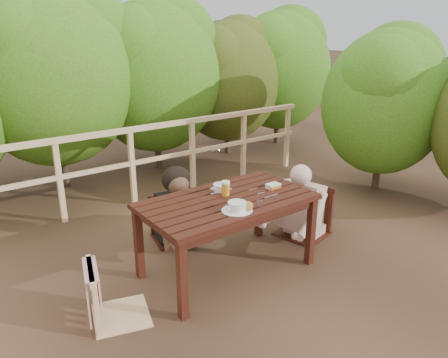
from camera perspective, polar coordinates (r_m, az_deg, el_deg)
ground at (r=4.23m, az=0.41°, el=-11.76°), size 60.00×60.00×0.00m
table at (r=4.05m, az=0.42°, el=-7.46°), size 1.54×0.87×0.71m
chair_left at (r=3.49m, az=-13.83°, el=-11.10°), size 0.55×0.55×0.90m
chair_far at (r=4.62m, az=-6.68°, el=-2.93°), size 0.52×0.52×0.88m
chair_right at (r=4.75m, az=10.53°, el=-1.65°), size 0.60×0.60×1.01m
woman at (r=4.56m, az=-6.91°, el=-0.29°), size 0.65×0.75×1.32m
diner_right at (r=4.71m, az=10.92°, el=0.53°), size 0.79×0.70×1.38m
railing at (r=5.61m, az=-11.93°, el=1.57°), size 5.60×0.10×1.01m
hedge_row at (r=6.61m, az=-14.14°, el=16.45°), size 6.60×1.60×3.80m
shrub_side at (r=6.07m, az=26.82°, el=10.46°), size 1.40×2.20×2.90m
soup_near at (r=3.65m, az=1.73°, el=-3.67°), size 0.27×0.27×0.09m
soup_far at (r=4.08m, az=-0.43°, el=-1.19°), size 0.24×0.24×0.08m
bread_roll at (r=3.68m, az=2.88°, el=-3.59°), size 0.14×0.11×0.08m
beer_glass at (r=3.96m, az=0.22°, el=-1.32°), size 0.08×0.08×0.15m
tumbler at (r=3.73m, az=4.67°, el=-3.36°), size 0.06×0.06×0.07m
butter_tub at (r=4.17m, az=6.45°, el=-0.99°), size 0.13×0.10×0.06m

